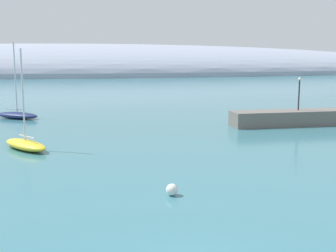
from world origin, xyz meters
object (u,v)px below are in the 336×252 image
Objects in this scene: sailboat_yellow_outer_mooring at (25,144)px; harbor_lamp_post at (299,90)px; sailboat_navy_mid_mooring at (17,114)px; mooring_buoy_white at (172,190)px.

harbor_lamp_post is (29.95, 8.57, 3.66)m from sailboat_yellow_outer_mooring.
harbor_lamp_post is at bearing 15.61° from sailboat_navy_mid_mooring.
harbor_lamp_post is at bearing -110.53° from sailboat_yellow_outer_mooring.
mooring_buoy_white is 0.19× the size of harbor_lamp_post.
sailboat_navy_mid_mooring reaches higher than mooring_buoy_white.
sailboat_navy_mid_mooring is 2.55× the size of harbor_lamp_post.
mooring_buoy_white is (10.31, -14.87, -0.15)m from sailboat_yellow_outer_mooring.
mooring_buoy_white is at bearing 178.24° from sailboat_yellow_outer_mooring.
sailboat_yellow_outer_mooring is at bearing -164.04° from harbor_lamp_post.
harbor_lamp_post is (33.60, -11.33, 3.63)m from sailboat_navy_mid_mooring.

